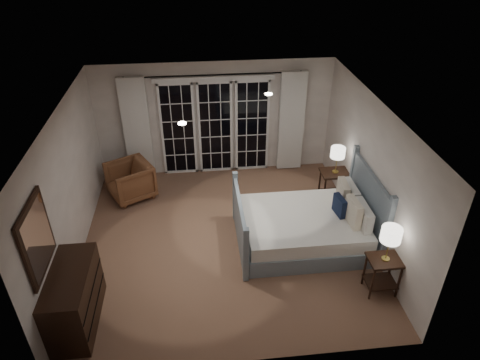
{
  "coord_description": "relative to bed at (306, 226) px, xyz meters",
  "views": [
    {
      "loc": [
        -0.4,
        -5.97,
        5.0
      ],
      "look_at": [
        0.3,
        0.3,
        1.05
      ],
      "focal_mm": 32.0,
      "sensor_mm": 36.0,
      "label": 1
    }
  ],
  "objects": [
    {
      "name": "wall_left",
      "position": [
        -3.91,
        0.21,
        0.92
      ],
      "size": [
        0.02,
        5.0,
        2.5
      ],
      "primitive_type": "cube",
      "color": "silver",
      "rests_on": "floor"
    },
    {
      "name": "curtain_right",
      "position": [
        0.24,
        2.59,
        0.82
      ],
      "size": [
        0.55,
        0.1,
        2.25
      ],
      "primitive_type": "cube",
      "color": "silver",
      "rests_on": "curtain_rod"
    },
    {
      "name": "ceiling",
      "position": [
        -1.41,
        0.21,
        2.17
      ],
      "size": [
        5.0,
        5.0,
        0.0
      ],
      "primitive_type": "plane",
      "rotation": [
        3.14,
        0.0,
        0.0
      ],
      "color": "silver",
      "rests_on": "wall_back"
    },
    {
      "name": "wall_front",
      "position": [
        -1.41,
        -2.29,
        0.92
      ],
      "size": [
        5.0,
        0.02,
        2.5
      ],
      "primitive_type": "cube",
      "color": "silver",
      "rests_on": "floor"
    },
    {
      "name": "mirror",
      "position": [
        -3.88,
        -1.37,
        1.22
      ],
      "size": [
        0.05,
        0.85,
        1.0
      ],
      "color": "black",
      "rests_on": "wall_left"
    },
    {
      "name": "wall_right",
      "position": [
        1.09,
        0.21,
        0.92
      ],
      "size": [
        0.02,
        5.0,
        2.5
      ],
      "primitive_type": "cube",
      "color": "silver",
      "rests_on": "floor"
    },
    {
      "name": "nightstand_right",
      "position": [
        0.82,
        1.14,
        0.14
      ],
      "size": [
        0.55,
        0.44,
        0.71
      ],
      "color": "black",
      "rests_on": "floor"
    },
    {
      "name": "wall_back",
      "position": [
        -1.41,
        2.71,
        0.92
      ],
      "size": [
        5.0,
        0.02,
        2.5
      ],
      "primitive_type": "cube",
      "color": "silver",
      "rests_on": "floor"
    },
    {
      "name": "downlight_b",
      "position": [
        -2.01,
        -0.19,
        2.16
      ],
      "size": [
        0.12,
        0.12,
        0.01
      ],
      "primitive_type": "cylinder",
      "color": "white",
      "rests_on": "ceiling"
    },
    {
      "name": "curtain_rod",
      "position": [
        -1.41,
        2.61,
        1.92
      ],
      "size": [
        3.5,
        0.03,
        0.03
      ],
      "primitive_type": "cylinder",
      "rotation": [
        0.0,
        1.57,
        0.0
      ],
      "color": "black",
      "rests_on": "wall_back"
    },
    {
      "name": "lamp_right",
      "position": [
        0.82,
        1.14,
        0.8
      ],
      "size": [
        0.28,
        0.28,
        0.54
      ],
      "color": "#CBB251",
      "rests_on": "nightstand_right"
    },
    {
      "name": "nightstand_left",
      "position": [
        0.86,
        -1.28,
        0.09
      ],
      "size": [
        0.49,
        0.39,
        0.64
      ],
      "color": "black",
      "rests_on": "floor"
    },
    {
      "name": "lamp_left",
      "position": [
        0.86,
        -1.28,
        0.77
      ],
      "size": [
        0.3,
        0.3,
        0.58
      ],
      "color": "#CBB251",
      "rests_on": "nightstand_left"
    },
    {
      "name": "bed",
      "position": [
        0.0,
        0.0,
        0.0
      ],
      "size": [
        2.28,
        1.64,
        1.33
      ],
      "color": "gray",
      "rests_on": "floor"
    },
    {
      "name": "floor",
      "position": [
        -1.41,
        0.21,
        -0.33
      ],
      "size": [
        5.0,
        5.0,
        0.0
      ],
      "primitive_type": "plane",
      "color": "#886049",
      "rests_on": "ground"
    },
    {
      "name": "french_doors",
      "position": [
        -1.41,
        2.67,
        0.76
      ],
      "size": [
        2.5,
        0.04,
        2.2
      ],
      "color": "black",
      "rests_on": "wall_back"
    },
    {
      "name": "downlight_a",
      "position": [
        -0.61,
        0.81,
        2.16
      ],
      "size": [
        0.12,
        0.12,
        0.01
      ],
      "primitive_type": "cylinder",
      "color": "white",
      "rests_on": "ceiling"
    },
    {
      "name": "armchair",
      "position": [
        -3.23,
        1.8,
        0.04
      ],
      "size": [
        1.11,
        1.1,
        0.76
      ],
      "primitive_type": "imported",
      "rotation": [
        0.0,
        0.0,
        -1.08
      ],
      "color": "brown",
      "rests_on": "floor"
    },
    {
      "name": "dresser",
      "position": [
        -3.64,
        -1.37,
        0.12
      ],
      "size": [
        0.54,
        1.28,
        0.91
      ],
      "color": "black",
      "rests_on": "floor"
    },
    {
      "name": "curtain_left",
      "position": [
        -3.06,
        2.59,
        0.82
      ],
      "size": [
        0.55,
        0.1,
        2.25
      ],
      "primitive_type": "cube",
      "color": "silver",
      "rests_on": "curtain_rod"
    }
  ]
}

